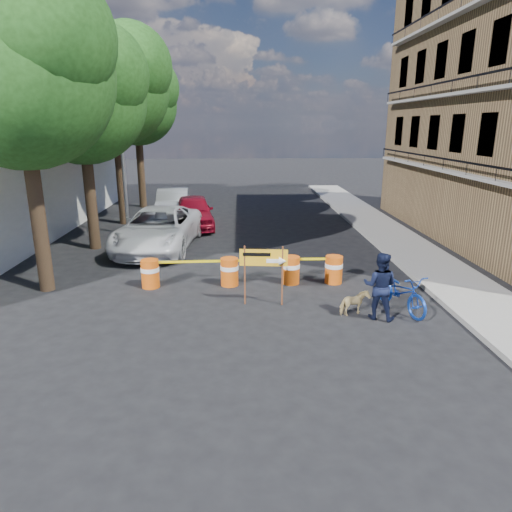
{
  "coord_description": "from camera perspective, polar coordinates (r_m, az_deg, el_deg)",
  "views": [
    {
      "loc": [
        -0.76,
        -11.69,
        4.98
      ],
      "look_at": [
        -0.29,
        1.07,
        1.3
      ],
      "focal_mm": 32.0,
      "sensor_mm": 36.0,
      "label": 1
    }
  ],
  "objects": [
    {
      "name": "tree_mid_b",
      "position": [
        24.5,
        -17.24,
        19.46
      ],
      "size": [
        5.67,
        5.4,
        9.62
      ],
      "color": "#332316",
      "rests_on": "ground"
    },
    {
      "name": "pedestrian",
      "position": [
        12.43,
        15.22,
        -3.63
      ],
      "size": [
        1.09,
        0.99,
        1.82
      ],
      "primitive_type": "imported",
      "rotation": [
        0.0,
        0.0,
        2.72
      ],
      "color": "black",
      "rests_on": "ground"
    },
    {
      "name": "barrel_far_right",
      "position": [
        15.03,
        9.69,
        -1.61
      ],
      "size": [
        0.58,
        0.58,
        0.9
      ],
      "color": "#D7540C",
      "rests_on": "ground"
    },
    {
      "name": "streetlamp",
      "position": [
        21.82,
        -16.33,
        13.87
      ],
      "size": [
        1.25,
        0.18,
        8.0
      ],
      "color": "gray",
      "rests_on": "ground"
    },
    {
      "name": "sedan_red",
      "position": [
        23.19,
        -7.81,
        5.53
      ],
      "size": [
        2.49,
        4.88,
        1.59
      ],
      "primitive_type": "imported",
      "rotation": [
        0.0,
        0.0,
        0.13
      ],
      "color": "maroon",
      "rests_on": "ground"
    },
    {
      "name": "barrel_mid_left",
      "position": [
        14.62,
        -3.34,
        -1.91
      ],
      "size": [
        0.58,
        0.58,
        0.9
      ],
      "color": "#D7540C",
      "rests_on": "ground"
    },
    {
      "name": "tree_mid_a",
      "position": [
        19.65,
        -20.9,
        18.07
      ],
      "size": [
        5.25,
        5.0,
        8.68
      ],
      "color": "#332316",
      "rests_on": "ground"
    },
    {
      "name": "detour_sign",
      "position": [
        12.78,
        1.7,
        -0.81
      ],
      "size": [
        1.35,
        0.29,
        1.74
      ],
      "rotation": [
        0.0,
        0.0,
        -0.1
      ],
      "color": "#592D19",
      "rests_on": "ground"
    },
    {
      "name": "tree_far",
      "position": [
        29.34,
        -14.61,
        18.0
      ],
      "size": [
        5.04,
        4.8,
        8.84
      ],
      "color": "#332316",
      "rests_on": "ground"
    },
    {
      "name": "suv_white",
      "position": [
        19.26,
        -12.12,
        3.32
      ],
      "size": [
        3.33,
        6.32,
        1.69
      ],
      "primitive_type": "imported",
      "rotation": [
        0.0,
        0.0,
        -0.09
      ],
      "color": "silver",
      "rests_on": "ground"
    },
    {
      "name": "ground",
      "position": [
        12.73,
        1.48,
        -6.95
      ],
      "size": [
        120.0,
        120.0,
        0.0
      ],
      "primitive_type": "plane",
      "color": "black",
      "rests_on": "ground"
    },
    {
      "name": "barrel_mid_right",
      "position": [
        14.81,
        4.38,
        -1.69
      ],
      "size": [
        0.58,
        0.58,
        0.9
      ],
      "color": "#D7540C",
      "rests_on": "ground"
    },
    {
      "name": "sedan_silver",
      "position": [
        25.86,
        -10.34,
        6.49
      ],
      "size": [
        2.06,
        4.91,
        1.58
      ],
      "primitive_type": "imported",
      "rotation": [
        0.0,
        0.0,
        0.08
      ],
      "color": "silver",
      "rests_on": "ground"
    },
    {
      "name": "dog",
      "position": [
        12.66,
        12.19,
        -5.8
      ],
      "size": [
        0.89,
        0.65,
        0.68
      ],
      "primitive_type": "imported",
      "rotation": [
        0.0,
        0.0,
        1.96
      ],
      "color": "#D1B777",
      "rests_on": "ground"
    },
    {
      "name": "tree_near",
      "position": [
        15.01,
        -27.29,
        19.68
      ],
      "size": [
        5.46,
        5.2,
        9.15
      ],
      "color": "#332316",
      "rests_on": "ground"
    },
    {
      "name": "sidewalk_east",
      "position": [
        19.64,
        18.71,
        0.74
      ],
      "size": [
        2.4,
        40.0,
        0.15
      ],
      "primitive_type": "cube",
      "color": "gray",
      "rests_on": "ground"
    },
    {
      "name": "bicycle",
      "position": [
        13.07,
        17.83,
        -2.19
      ],
      "size": [
        1.06,
        1.29,
        2.12
      ],
      "primitive_type": "imported",
      "rotation": [
        0.0,
        0.0,
        0.34
      ],
      "color": "#153FB1",
      "rests_on": "ground"
    },
    {
      "name": "barrel_far_left",
      "position": [
        14.8,
        -13.09,
        -2.09
      ],
      "size": [
        0.58,
        0.58,
        0.9
      ],
      "color": "#D7540C",
      "rests_on": "ground"
    }
  ]
}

